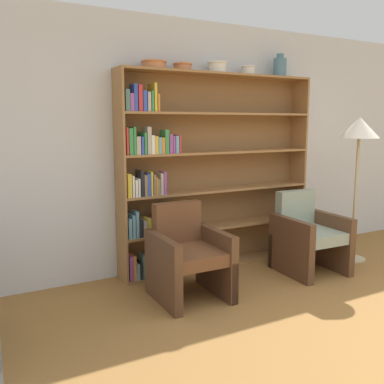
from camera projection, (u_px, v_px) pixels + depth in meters
wall_back at (225, 145)px, 5.07m from camera, size 12.00×0.06×2.75m
bookshelf at (201, 174)px, 4.77m from camera, size 2.37×0.30×2.18m
bowl_copper at (154, 64)px, 4.30m from camera, size 0.26×0.26×0.08m
bowl_olive at (182, 66)px, 4.46m from camera, size 0.21×0.21×0.08m
bowl_sage at (217, 67)px, 4.66m from camera, size 0.22×0.22×0.12m
bowl_slate at (248, 70)px, 4.85m from camera, size 0.17×0.17×0.10m
vase_tall at (280, 67)px, 5.06m from camera, size 0.15×0.15×0.27m
armchair_leather at (188, 256)px, 4.03m from camera, size 0.65×0.69×0.88m
armchair_cushioned at (308, 236)px, 4.75m from camera, size 0.67×0.71×0.88m
floor_lamp at (359, 135)px, 4.96m from camera, size 0.45×0.45×1.71m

